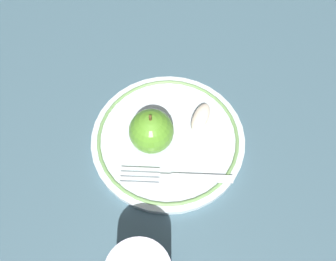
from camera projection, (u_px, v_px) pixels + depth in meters
ground_plane at (163, 133)px, 0.62m from camera, size 2.00×2.00×0.00m
plate at (168, 139)px, 0.61m from camera, size 0.25×0.25×0.01m
apple_red_whole at (149, 130)px, 0.57m from camera, size 0.07×0.07×0.08m
apple_slice_front at (201, 118)px, 0.61m from camera, size 0.06×0.04×0.02m
fork at (180, 177)px, 0.56m from camera, size 0.11×0.15×0.00m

